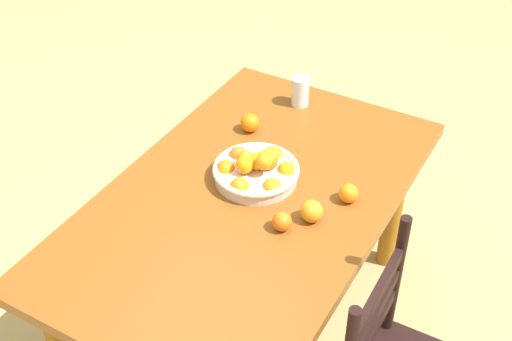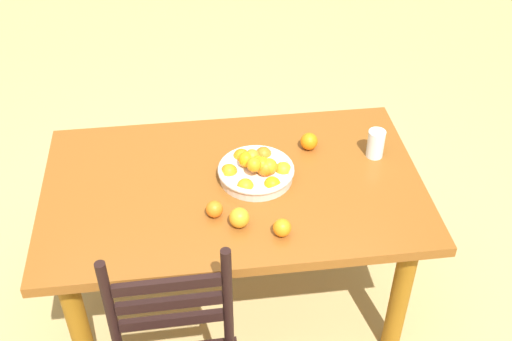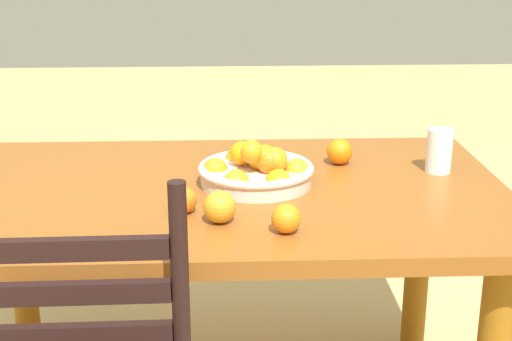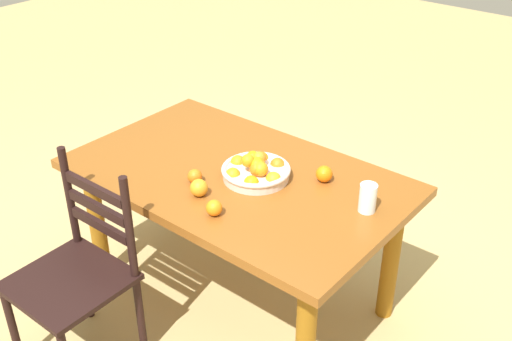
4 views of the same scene
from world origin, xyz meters
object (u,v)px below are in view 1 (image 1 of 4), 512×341
at_px(orange_loose_3, 349,193).
at_px(drinking_glass, 300,91).
at_px(orange_loose_0, 312,211).
at_px(orange_loose_2, 282,221).
at_px(orange_loose_1, 250,123).
at_px(fruit_bowl, 257,170).
at_px(dining_table, 248,218).

xyz_separation_m(orange_loose_3, drinking_glass, (-0.48, -0.43, 0.03)).
bearing_deg(orange_loose_0, orange_loose_2, -36.53).
distance_m(orange_loose_0, drinking_glass, 0.73).
bearing_deg(orange_loose_0, drinking_glass, -150.20).
bearing_deg(orange_loose_1, orange_loose_3, 68.58).
bearing_deg(orange_loose_3, fruit_bowl, -81.15).
bearing_deg(orange_loose_3, drinking_glass, -137.92).
bearing_deg(orange_loose_3, orange_loose_1, -111.42).
bearing_deg(dining_table, orange_loose_2, 64.09).
bearing_deg(fruit_bowl, orange_loose_1, -145.51).
distance_m(orange_loose_1, orange_loose_3, 0.56).
bearing_deg(orange_loose_2, fruit_bowl, -132.83).
distance_m(orange_loose_2, orange_loose_3, 0.28).
xyz_separation_m(dining_table, orange_loose_3, (-0.15, 0.32, 0.14)).
relative_size(orange_loose_1, drinking_glass, 0.61).
xyz_separation_m(dining_table, orange_loose_0, (0.00, 0.25, 0.14)).
relative_size(orange_loose_1, orange_loose_3, 1.10).
height_order(orange_loose_1, orange_loose_2, orange_loose_1).
relative_size(dining_table, orange_loose_2, 23.25).
height_order(fruit_bowl, orange_loose_3, fruit_bowl).
bearing_deg(dining_table, drinking_glass, -170.12).
bearing_deg(orange_loose_2, orange_loose_0, 143.47).
bearing_deg(drinking_glass, fruit_bowl, 9.60).
xyz_separation_m(orange_loose_2, drinking_glass, (-0.72, -0.30, 0.03)).
height_order(orange_loose_0, orange_loose_2, orange_loose_0).
relative_size(fruit_bowl, orange_loose_0, 4.05).
distance_m(orange_loose_1, orange_loose_2, 0.59).
bearing_deg(orange_loose_3, orange_loose_2, -29.13).
distance_m(fruit_bowl, orange_loose_0, 0.29).
bearing_deg(orange_loose_0, fruit_bowl, -110.36).
distance_m(fruit_bowl, drinking_glass, 0.54).
xyz_separation_m(dining_table, orange_loose_2, (0.09, 0.19, 0.14)).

